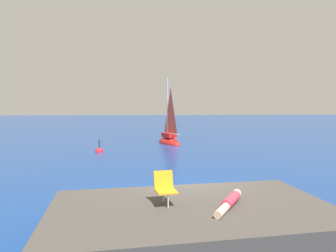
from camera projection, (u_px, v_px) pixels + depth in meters
ground_plane at (183, 199)px, 10.57m from camera, size 160.00×160.00×0.00m
shore_ledge at (192, 221)px, 7.57m from camera, size 7.26×4.68×0.76m
boulder_seaward at (235, 207)px, 9.70m from camera, size 1.57×1.29×0.92m
boulder_inland at (145, 206)px, 9.79m from camera, size 1.61×1.72×0.99m
sailboat_near at (169, 140)px, 25.20m from camera, size 2.21×3.23×5.85m
person_sunbather at (230, 202)px, 7.49m from camera, size 1.04×1.57×0.25m
beach_chair at (165, 186)px, 7.66m from camera, size 0.58×0.67×0.80m
marker_buoy at (99, 152)px, 20.85m from camera, size 0.56×0.56×1.13m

